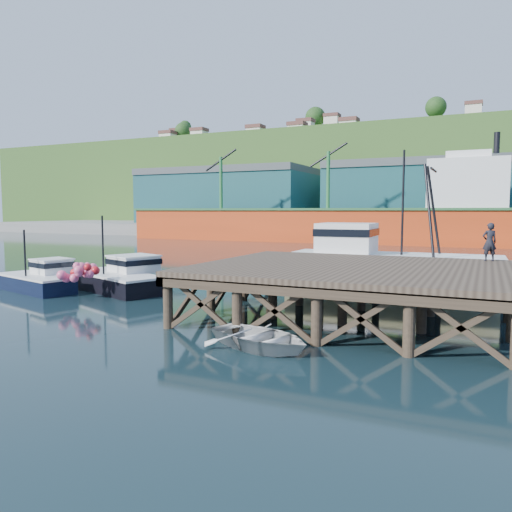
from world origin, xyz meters
The scene contains 12 objects.
ground centered at (0.00, 0.00, 0.00)m, with size 300.00×300.00×0.00m, color black.
wharf centered at (5.50, -0.19, 1.94)m, with size 12.00×10.00×2.62m.
far_quay centered at (0.00, 70.00, 1.00)m, with size 160.00×40.00×2.00m, color gray.
warehouse_left centered at (-35.00, 65.00, 6.50)m, with size 32.00×16.00×9.00m, color #194B55.
warehouse_mid centered at (0.00, 65.00, 6.50)m, with size 28.00×16.00×9.00m, color #194B55.
cargo_ship centered at (-8.46, 48.00, 3.31)m, with size 55.50×10.00×13.75m.
hillside centered at (0.00, 100.00, 11.00)m, with size 220.00×50.00×22.00m, color #2D511E.
boat_navy centered at (-11.46, -0.45, 0.67)m, with size 5.63×3.62×3.32m.
boat_black centered at (-7.63, 1.45, 0.75)m, with size 7.00×5.81×4.06m.
trawler centered at (5.42, 7.95, 1.55)m, with size 11.32×4.22×7.54m.
dinghy centered at (4.02, -5.80, 0.38)m, with size 2.59×3.63×0.75m, color silver.
dockworker centered at (10.45, 4.19, 2.96)m, with size 0.61×0.40×1.67m, color black.
Camera 1 is at (10.33, -19.72, 4.32)m, focal length 35.00 mm.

